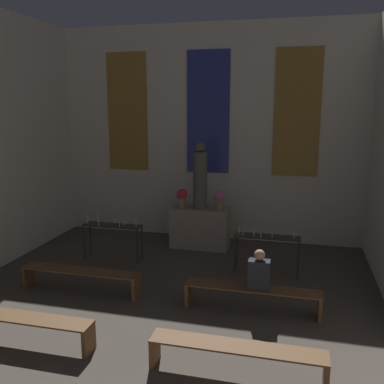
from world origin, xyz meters
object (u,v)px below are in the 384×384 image
(pew_back_left, at_px, (80,275))
(pew_back_right, at_px, (252,293))
(flower_vase_left, at_px, (182,197))
(flower_vase_right, at_px, (219,199))
(person_seated, at_px, (259,272))
(altar, at_px, (200,228))
(pew_third_right, at_px, (237,353))
(pew_third_left, at_px, (19,323))
(candle_rack_right, at_px, (267,242))
(statue, at_px, (200,178))
(candle_rack_left, at_px, (112,230))

(pew_back_left, xyz_separation_m, pew_back_right, (3.20, 0.00, 0.00))
(flower_vase_left, xyz_separation_m, flower_vase_right, (0.92, 0.00, 0.00))
(flower_vase_left, bearing_deg, person_seated, -54.33)
(pew_back_right, bearing_deg, altar, 117.97)
(flower_vase_right, bearing_deg, pew_back_left, -124.32)
(flower_vase_left, height_order, flower_vase_right, same)
(flower_vase_right, distance_m, pew_third_right, 5.06)
(pew_third_right, bearing_deg, pew_third_left, 180.00)
(candle_rack_right, bearing_deg, pew_third_right, -91.68)
(flower_vase_right, height_order, pew_back_left, flower_vase_right)
(statue, relative_size, candle_rack_left, 1.20)
(statue, relative_size, pew_back_right, 0.70)
(pew_third_right, relative_size, person_seated, 3.36)
(candle_rack_right, bearing_deg, flower_vase_right, 134.04)
(statue, height_order, pew_third_left, statue)
(pew_third_right, height_order, pew_back_left, same)
(flower_vase_right, bearing_deg, person_seated, -67.48)
(statue, xyz_separation_m, candle_rack_right, (1.71, -1.29, -1.05))
(altar, xyz_separation_m, person_seated, (1.71, -3.02, 0.22))
(altar, xyz_separation_m, flower_vase_right, (0.46, 0.00, 0.75))
(statue, xyz_separation_m, person_seated, (1.71, -3.02, -1.02))
(statue, bearing_deg, candle_rack_left, -143.07)
(flower_vase_left, relative_size, flower_vase_right, 1.00)
(statue, height_order, pew_back_right, statue)
(candle_rack_left, height_order, person_seated, person_seated)
(candle_rack_right, height_order, person_seated, person_seated)
(flower_vase_right, relative_size, candle_rack_right, 0.34)
(candle_rack_right, relative_size, person_seated, 1.96)
(pew_third_left, distance_m, pew_back_right, 3.68)
(flower_vase_left, bearing_deg, pew_back_left, -110.78)
(candle_rack_left, bearing_deg, candle_rack_right, 0.00)
(person_seated, bearing_deg, pew_back_right, 180.00)
(altar, relative_size, statue, 0.88)
(flower_vase_right, bearing_deg, flower_vase_left, 180.00)
(statue, distance_m, pew_third_left, 5.29)
(statue, relative_size, pew_third_left, 0.70)
(statue, distance_m, pew_third_right, 5.29)
(candle_rack_left, bearing_deg, flower_vase_right, 30.69)
(altar, xyz_separation_m, candle_rack_right, (1.71, -1.29, 0.19))
(pew_back_left, bearing_deg, pew_third_left, -90.00)
(candle_rack_right, relative_size, pew_back_right, 0.58)
(flower_vase_right, xyz_separation_m, pew_back_right, (1.14, -3.02, -0.92))
(pew_third_right, bearing_deg, candle_rack_right, 88.32)
(altar, relative_size, candle_rack_left, 1.06)
(candle_rack_left, xyz_separation_m, pew_third_left, (0.12, -3.54, -0.37))
(candle_rack_right, relative_size, pew_third_left, 0.58)
(candle_rack_left, relative_size, person_seated, 1.96)
(pew_back_left, bearing_deg, flower_vase_right, 55.68)
(statue, height_order, candle_rack_right, statue)
(flower_vase_right, bearing_deg, pew_third_right, -76.69)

